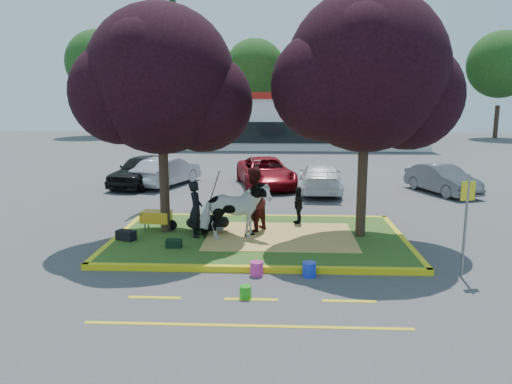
{
  "coord_description": "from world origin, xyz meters",
  "views": [
    {
      "loc": [
        0.55,
        -13.8,
        4.09
      ],
      "look_at": [
        -0.12,
        0.5,
        1.34
      ],
      "focal_mm": 35.0,
      "sensor_mm": 36.0,
      "label": 1
    }
  ],
  "objects_px": {
    "bucket_green": "(245,292)",
    "car_silver": "(167,171)",
    "wheelbarrow": "(156,217)",
    "bucket_pink": "(257,269)",
    "handler": "(196,209)",
    "car_black": "(143,170)",
    "bucket_blue": "(309,269)",
    "cow": "(235,211)",
    "sign_post": "(466,215)",
    "calf": "(205,223)"
  },
  "relations": [
    {
      "from": "cow",
      "to": "bucket_green",
      "type": "xyz_separation_m",
      "value": [
        0.55,
        -3.79,
        -0.83
      ]
    },
    {
      "from": "sign_post",
      "to": "bucket_blue",
      "type": "xyz_separation_m",
      "value": [
        -3.49,
        -0.11,
        -1.31
      ]
    },
    {
      "from": "handler",
      "to": "car_black",
      "type": "height_order",
      "value": "handler"
    },
    {
      "from": "bucket_blue",
      "to": "car_silver",
      "type": "height_order",
      "value": "car_silver"
    },
    {
      "from": "cow",
      "to": "car_black",
      "type": "xyz_separation_m",
      "value": [
        -5.08,
        9.05,
        -0.23
      ]
    },
    {
      "from": "cow",
      "to": "car_black",
      "type": "relative_size",
      "value": 0.45
    },
    {
      "from": "wheelbarrow",
      "to": "bucket_blue",
      "type": "bearing_deg",
      "value": -30.73
    },
    {
      "from": "wheelbarrow",
      "to": "bucket_pink",
      "type": "xyz_separation_m",
      "value": [
        3.15,
        -3.34,
        -0.38
      ]
    },
    {
      "from": "wheelbarrow",
      "to": "sign_post",
      "type": "xyz_separation_m",
      "value": [
        7.86,
        -3.24,
        0.93
      ]
    },
    {
      "from": "car_black",
      "to": "car_silver",
      "type": "bearing_deg",
      "value": 25.25
    },
    {
      "from": "calf",
      "to": "bucket_green",
      "type": "height_order",
      "value": "calf"
    },
    {
      "from": "bucket_green",
      "to": "car_silver",
      "type": "bearing_deg",
      "value": 109.11
    },
    {
      "from": "calf",
      "to": "bucket_blue",
      "type": "relative_size",
      "value": 3.37
    },
    {
      "from": "sign_post",
      "to": "car_black",
      "type": "xyz_separation_m",
      "value": [
        -10.51,
        11.41,
        -0.75
      ]
    },
    {
      "from": "handler",
      "to": "bucket_pink",
      "type": "relative_size",
      "value": 4.86
    },
    {
      "from": "car_black",
      "to": "calf",
      "type": "bearing_deg",
      "value": -49.69
    },
    {
      "from": "car_black",
      "to": "bucket_pink",
      "type": "bearing_deg",
      "value": -49.6
    },
    {
      "from": "car_silver",
      "to": "bucket_blue",
      "type": "bearing_deg",
      "value": 136.01
    },
    {
      "from": "cow",
      "to": "sign_post",
      "type": "height_order",
      "value": "sign_post"
    },
    {
      "from": "wheelbarrow",
      "to": "car_silver",
      "type": "height_order",
      "value": "car_silver"
    },
    {
      "from": "cow",
      "to": "handler",
      "type": "distance_m",
      "value": 1.16
    },
    {
      "from": "sign_post",
      "to": "bucket_pink",
      "type": "xyz_separation_m",
      "value": [
        -4.71,
        -0.1,
        -1.31
      ]
    },
    {
      "from": "sign_post",
      "to": "car_silver",
      "type": "xyz_separation_m",
      "value": [
        -9.41,
        11.64,
        -0.81
      ]
    },
    {
      "from": "cow",
      "to": "bucket_blue",
      "type": "relative_size",
      "value": 5.62
    },
    {
      "from": "bucket_blue",
      "to": "car_silver",
      "type": "relative_size",
      "value": 0.08
    },
    {
      "from": "calf",
      "to": "handler",
      "type": "bearing_deg",
      "value": -90.53
    },
    {
      "from": "bucket_green",
      "to": "bucket_pink",
      "type": "relative_size",
      "value": 0.8
    },
    {
      "from": "handler",
      "to": "car_silver",
      "type": "bearing_deg",
      "value": 9.95
    },
    {
      "from": "calf",
      "to": "car_black",
      "type": "height_order",
      "value": "car_black"
    },
    {
      "from": "handler",
      "to": "bucket_green",
      "type": "distance_m",
      "value": 4.44
    },
    {
      "from": "car_black",
      "to": "car_silver",
      "type": "xyz_separation_m",
      "value": [
        1.1,
        0.23,
        -0.06
      ]
    },
    {
      "from": "handler",
      "to": "cow",
      "type": "bearing_deg",
      "value": -108.98
    },
    {
      "from": "car_black",
      "to": "car_silver",
      "type": "height_order",
      "value": "car_black"
    },
    {
      "from": "handler",
      "to": "car_black",
      "type": "bearing_deg",
      "value": 16.62
    },
    {
      "from": "handler",
      "to": "car_black",
      "type": "distance_m",
      "value": 9.66
    },
    {
      "from": "cow",
      "to": "bucket_blue",
      "type": "distance_m",
      "value": 3.24
    },
    {
      "from": "bucket_green",
      "to": "car_silver",
      "type": "height_order",
      "value": "car_silver"
    },
    {
      "from": "bucket_blue",
      "to": "bucket_green",
      "type": "bearing_deg",
      "value": -136.37
    },
    {
      "from": "handler",
      "to": "bucket_blue",
      "type": "xyz_separation_m",
      "value": [
        3.07,
        -2.7,
        -0.78
      ]
    },
    {
      "from": "car_black",
      "to": "car_silver",
      "type": "distance_m",
      "value": 1.13
    },
    {
      "from": "wheelbarrow",
      "to": "car_black",
      "type": "distance_m",
      "value": 8.59
    },
    {
      "from": "bucket_pink",
      "to": "bucket_blue",
      "type": "distance_m",
      "value": 1.22
    },
    {
      "from": "bucket_green",
      "to": "bucket_pink",
      "type": "distance_m",
      "value": 1.34
    },
    {
      "from": "sign_post",
      "to": "car_silver",
      "type": "bearing_deg",
      "value": 115.07
    },
    {
      "from": "bucket_pink",
      "to": "car_silver",
      "type": "relative_size",
      "value": 0.08
    },
    {
      "from": "handler",
      "to": "bucket_pink",
      "type": "xyz_separation_m",
      "value": [
        1.85,
        -2.69,
        -0.78
      ]
    },
    {
      "from": "handler",
      "to": "bucket_pink",
      "type": "bearing_deg",
      "value": -153.05
    },
    {
      "from": "sign_post",
      "to": "handler",
      "type": "bearing_deg",
      "value": 144.55
    },
    {
      "from": "handler",
      "to": "bucket_pink",
      "type": "distance_m",
      "value": 3.36
    },
    {
      "from": "calf",
      "to": "bucket_green",
      "type": "distance_m",
      "value": 4.88
    }
  ]
}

